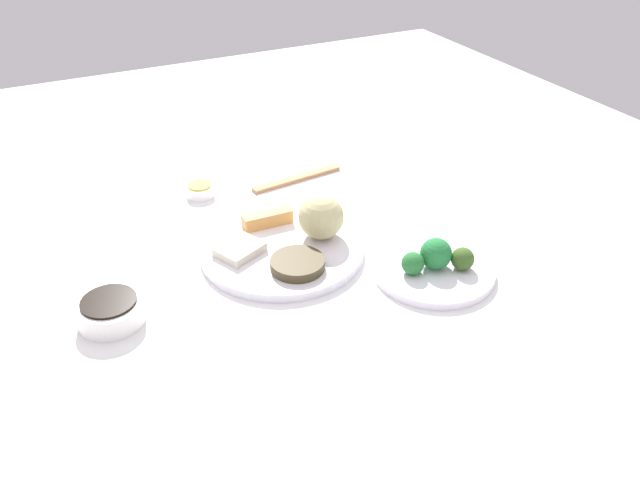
{
  "coord_description": "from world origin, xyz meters",
  "views": [
    {
      "loc": [
        -0.87,
        0.3,
        0.65
      ],
      "look_at": [
        -0.06,
        -0.1,
        0.06
      ],
      "focal_mm": 36.05,
      "sensor_mm": 36.0,
      "label": 1
    }
  ],
  "objects_px": {
    "broccoli_plate": "(433,269)",
    "soy_sauce_bowl": "(111,312)",
    "sauce_ramekin_hot_mustard": "(200,191)",
    "chopsticks_pair": "(297,179)",
    "main_plate": "(282,249)"
  },
  "relations": [
    {
      "from": "broccoli_plate",
      "to": "soy_sauce_bowl",
      "type": "height_order",
      "value": "soy_sauce_bowl"
    },
    {
      "from": "sauce_ramekin_hot_mustard",
      "to": "chopsticks_pair",
      "type": "relative_size",
      "value": 0.27
    },
    {
      "from": "broccoli_plate",
      "to": "main_plate",
      "type": "bearing_deg",
      "value": 50.44
    },
    {
      "from": "soy_sauce_bowl",
      "to": "sauce_ramekin_hot_mustard",
      "type": "bearing_deg",
      "value": -37.05
    },
    {
      "from": "chopsticks_pair",
      "to": "broccoli_plate",
      "type": "bearing_deg",
      "value": -171.01
    },
    {
      "from": "broccoli_plate",
      "to": "soy_sauce_bowl",
      "type": "xyz_separation_m",
      "value": [
        0.11,
        0.5,
        0.01
      ]
    },
    {
      "from": "soy_sauce_bowl",
      "to": "chopsticks_pair",
      "type": "xyz_separation_m",
      "value": [
        0.29,
        -0.44,
        -0.01
      ]
    },
    {
      "from": "soy_sauce_bowl",
      "to": "sauce_ramekin_hot_mustard",
      "type": "relative_size",
      "value": 1.8
    },
    {
      "from": "broccoli_plate",
      "to": "chopsticks_pair",
      "type": "xyz_separation_m",
      "value": [
        0.4,
        0.06,
        -0.0
      ]
    },
    {
      "from": "main_plate",
      "to": "soy_sauce_bowl",
      "type": "relative_size",
      "value": 2.83
    },
    {
      "from": "broccoli_plate",
      "to": "soy_sauce_bowl",
      "type": "relative_size",
      "value": 2.03
    },
    {
      "from": "soy_sauce_bowl",
      "to": "chopsticks_pair",
      "type": "height_order",
      "value": "soy_sauce_bowl"
    },
    {
      "from": "chopsticks_pair",
      "to": "main_plate",
      "type": "bearing_deg",
      "value": 149.71
    },
    {
      "from": "main_plate",
      "to": "chopsticks_pair",
      "type": "height_order",
      "value": "main_plate"
    },
    {
      "from": "broccoli_plate",
      "to": "chopsticks_pair",
      "type": "relative_size",
      "value": 1.0
    }
  ]
}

